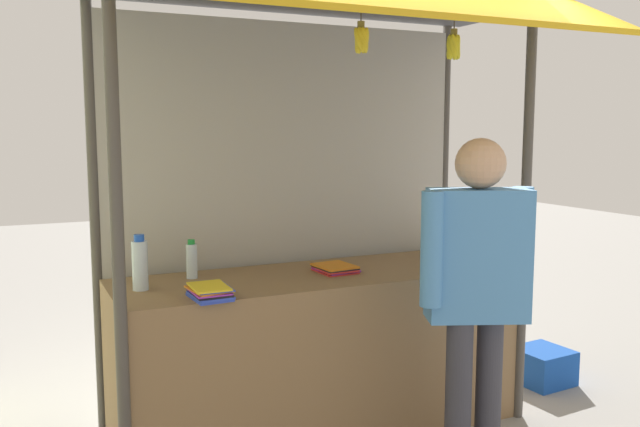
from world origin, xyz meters
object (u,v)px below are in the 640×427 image
(water_bottle_mid_right, at_px, (440,240))
(magazine_stack_back_right, at_px, (335,268))
(water_bottle_mid_left, at_px, (456,235))
(vendor_person, at_px, (477,277))
(water_bottle_front_left, at_px, (140,264))
(plastic_crate, at_px, (542,366))
(banana_bunch_inner_right, at_px, (361,40))
(banana_bunch_inner_left, at_px, (454,46))
(water_bottle_center, at_px, (192,260))
(magazine_stack_back_left, at_px, (210,292))
(magazine_stack_left, at_px, (460,264))

(water_bottle_mid_right, relative_size, magazine_stack_back_right, 0.98)
(water_bottle_mid_left, bearing_deg, vendor_person, -121.64)
(water_bottle_front_left, distance_m, plastic_crate, 2.89)
(water_bottle_front_left, xyz_separation_m, banana_bunch_inner_right, (1.02, -0.51, 1.13))
(banana_bunch_inner_left, bearing_deg, water_bottle_mid_right, 58.55)
(water_bottle_center, height_order, vendor_person, vendor_person)
(magazine_stack_back_right, relative_size, banana_bunch_inner_right, 1.09)
(magazine_stack_back_left, bearing_deg, water_bottle_mid_right, 13.32)
(banana_bunch_inner_right, bearing_deg, water_bottle_mid_right, 32.34)
(banana_bunch_inner_left, bearing_deg, plastic_crate, 21.55)
(magazine_stack_left, height_order, magazine_stack_back_left, magazine_stack_back_left)
(vendor_person, bearing_deg, banana_bunch_inner_left, 99.42)
(banana_bunch_inner_left, bearing_deg, vendor_person, -103.34)
(water_bottle_mid_right, relative_size, magazine_stack_back_left, 0.97)
(water_bottle_mid_left, relative_size, plastic_crate, 0.75)
(vendor_person, relative_size, plastic_crate, 4.99)
(water_bottle_mid_right, distance_m, plastic_crate, 1.24)
(water_bottle_mid_left, distance_m, vendor_person, 1.20)
(magazine_stack_left, bearing_deg, banana_bunch_inner_right, -163.44)
(magazine_stack_back_right, bearing_deg, water_bottle_mid_left, 10.60)
(magazine_stack_left, bearing_deg, water_bottle_front_left, 171.68)
(magazine_stack_back_left, bearing_deg, vendor_person, -23.92)
(magazine_stack_back_right, bearing_deg, water_bottle_front_left, 178.37)
(water_bottle_mid_left, relative_size, magazine_stack_back_left, 1.00)
(water_bottle_mid_left, xyz_separation_m, water_bottle_mid_right, (-0.19, -0.09, -0.00))
(magazine_stack_back_right, xyz_separation_m, magazine_stack_back_left, (-0.84, -0.29, 0.01))
(water_bottle_mid_right, distance_m, water_bottle_center, 1.61)
(water_bottle_front_left, height_order, banana_bunch_inner_left, banana_bunch_inner_left)
(water_bottle_mid_left, distance_m, magazine_stack_back_right, 1.02)
(water_bottle_front_left, xyz_separation_m, banana_bunch_inner_left, (1.57, -0.51, 1.13))
(banana_bunch_inner_right, bearing_deg, water_bottle_center, 136.61)
(magazine_stack_back_right, distance_m, magazine_stack_back_left, 0.89)
(water_bottle_mid_left, bearing_deg, water_bottle_front_left, -175.78)
(magazine_stack_back_right, distance_m, banana_bunch_inner_left, 1.41)
(magazine_stack_back_right, height_order, vendor_person, vendor_person)
(water_bottle_front_left, height_order, plastic_crate, water_bottle_front_left)
(water_bottle_front_left, bearing_deg, water_bottle_center, 26.78)
(water_bottle_front_left, height_order, banana_bunch_inner_right, banana_bunch_inner_right)
(banana_bunch_inner_right, distance_m, plastic_crate, 2.73)
(water_bottle_mid_right, bearing_deg, water_bottle_center, 176.65)
(magazine_stack_back_right, height_order, plastic_crate, magazine_stack_back_right)
(water_bottle_center, distance_m, magazine_stack_left, 1.58)
(magazine_stack_left, height_order, magazine_stack_back_right, magazine_stack_left)
(water_bottle_front_left, xyz_separation_m, magazine_stack_left, (1.83, -0.27, -0.11))
(water_bottle_mid_left, height_order, water_bottle_center, water_bottle_mid_left)
(water_bottle_mid_right, relative_size, magazine_stack_left, 0.95)
(water_bottle_mid_left, xyz_separation_m, magazine_stack_back_left, (-1.84, -0.48, -0.09))
(water_bottle_mid_right, xyz_separation_m, magazine_stack_left, (-0.09, -0.33, -0.09))
(water_bottle_mid_left, distance_m, plastic_crate, 1.14)
(water_bottle_mid_right, height_order, plastic_crate, water_bottle_mid_right)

